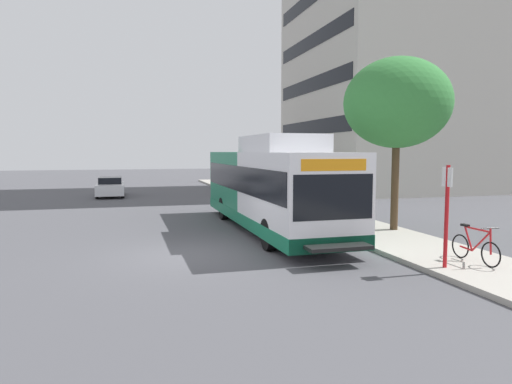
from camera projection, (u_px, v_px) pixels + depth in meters
name	position (u px, v px, depth m)	size (l,w,h in m)	color
ground_plane	(166.00, 218.00, 21.23)	(120.00, 120.00, 0.00)	#4C4C51
sidewalk_curb	(323.00, 216.00, 21.22)	(3.00, 56.00, 0.14)	#A8A399
transit_bus	(270.00, 187.00, 17.79)	(2.58, 12.25, 3.65)	white
bus_stop_sign_pole	(447.00, 208.00, 11.49)	(0.10, 0.36, 2.60)	red
bicycle_parked	(475.00, 247.00, 12.09)	(0.52, 1.76, 1.02)	black
street_tree_near_stop	(397.00, 103.00, 16.86)	(3.91, 3.91, 6.39)	#4C3823
parked_car_far_lane	(110.00, 187.00, 31.33)	(1.80, 4.50, 1.33)	silver
apartment_tower_backdrop	(392.00, 5.00, 36.53)	(13.80, 14.49, 29.56)	#BCB7AD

